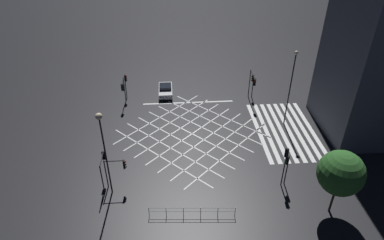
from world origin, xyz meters
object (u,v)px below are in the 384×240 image
traffic_light_sw_main (285,159)px  traffic_light_se_main (252,82)px  traffic_light_ne_cross (126,82)px  street_tree_near (341,173)px  traffic_light_nw_cross (117,167)px  traffic_light_sw_cross (287,164)px  traffic_light_se_cross (253,81)px  street_lamp_west (292,80)px  traffic_light_nw_main (103,164)px  traffic_light_ne_main (123,88)px  waiting_car (166,90)px  street_lamp_east (102,136)px

traffic_light_sw_main → traffic_light_se_main: traffic_light_sw_main is taller
traffic_light_ne_cross → street_tree_near: bearing=-47.8°
traffic_light_nw_cross → traffic_light_sw_cross: 15.85m
traffic_light_se_cross → traffic_light_ne_cross: traffic_light_ne_cross is taller
traffic_light_se_cross → street_lamp_west: 8.13m
traffic_light_nw_main → traffic_light_se_main: bearing=-49.9°
traffic_light_nw_cross → traffic_light_se_main: size_ratio=0.81×
traffic_light_ne_cross → traffic_light_ne_main: bearing=-95.0°
traffic_light_se_cross → traffic_light_ne_main: 17.27m
traffic_light_se_cross → traffic_light_ne_cross: size_ratio=0.96×
traffic_light_ne_cross → street_lamp_west: (-7.76, -19.71, 3.48)m
waiting_car → traffic_light_nw_cross: bearing=-14.1°
traffic_light_sw_cross → traffic_light_sw_main: 0.72m
traffic_light_se_main → street_tree_near: 19.70m
traffic_light_nw_cross → traffic_light_ne_cross: (17.22, 0.73, 0.12)m
traffic_light_nw_main → waiting_car: size_ratio=0.85×
traffic_light_nw_cross → traffic_light_se_main: traffic_light_se_main is taller
traffic_light_ne_cross → traffic_light_se_main: bearing=-7.5°
street_lamp_west → street_tree_near: street_lamp_west is taller
traffic_light_se_cross → traffic_light_nw_main: 23.73m
traffic_light_nw_main → street_lamp_west: size_ratio=0.36×
traffic_light_sw_cross → waiting_car: (18.75, 11.30, -1.84)m
street_lamp_east → traffic_light_sw_main: bearing=-90.3°
traffic_light_nw_main → street_lamp_east: bearing=-150.5°
traffic_light_ne_cross → traffic_light_sw_main: bearing=-48.0°
traffic_light_sw_cross → waiting_car: bearing=-58.9°
street_tree_near → traffic_light_sw_cross: bearing=40.2°
traffic_light_se_cross → traffic_light_sw_main: traffic_light_sw_main is taller
traffic_light_ne_main → street_lamp_west: bearing=73.5°
waiting_car → traffic_light_se_cross: bearing=81.8°
traffic_light_se_cross → traffic_light_sw_main: (-17.14, 0.79, 0.72)m
traffic_light_ne_main → traffic_light_se_main: bearing=88.8°
traffic_light_nw_main → traffic_light_sw_cross: bearing=-94.1°
traffic_light_nw_cross → street_lamp_east: 4.32m
traffic_light_se_cross → traffic_light_nw_main: bearing=41.9°
traffic_light_ne_main → street_tree_near: bearing=45.0°
street_lamp_east → street_tree_near: size_ratio=1.38×
traffic_light_sw_main → street_tree_near: 5.07m
traffic_light_ne_cross → waiting_car: 5.64m
street_tree_near → waiting_car: (22.40, 14.39, -3.82)m
traffic_light_sw_cross → street_lamp_east: bearing=-0.0°
traffic_light_nw_main → street_lamp_east: 4.32m
traffic_light_se_cross → traffic_light_nw_cross: (-16.29, 16.35, -0.02)m
traffic_light_sw_main → waiting_car: 21.97m
street_lamp_west → waiting_car: size_ratio=2.34×
traffic_light_sw_cross → street_lamp_west: bearing=-107.1°
street_tree_near → waiting_car: 26.90m
traffic_light_se_cross → traffic_light_ne_main: size_ratio=0.95×
traffic_light_sw_cross → traffic_light_ne_main: bearing=-44.0°
traffic_light_nw_cross → waiting_car: 18.62m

